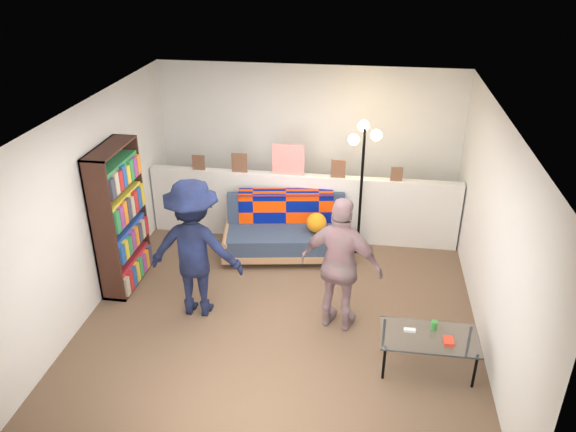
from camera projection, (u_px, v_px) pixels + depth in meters
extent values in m
plane|color=brown|center=(283.00, 308.00, 6.76)|extent=(5.00, 5.00, 0.00)
cube|color=silver|center=(308.00, 145.00, 8.43)|extent=(4.50, 0.10, 2.40)
cube|color=silver|center=(92.00, 207.00, 6.51)|extent=(0.10, 5.00, 2.40)
cube|color=silver|center=(493.00, 234.00, 5.93)|extent=(0.10, 5.00, 2.40)
cube|color=white|center=(282.00, 115.00, 5.68)|extent=(4.50, 5.00, 0.10)
cube|color=silver|center=(302.00, 207.00, 8.13)|extent=(4.45, 0.15, 1.00)
cube|color=brown|center=(199.00, 163.00, 8.03)|extent=(0.18, 0.02, 0.22)
cube|color=brown|center=(239.00, 163.00, 7.94)|extent=(0.22, 0.02, 0.28)
cube|color=white|center=(288.00, 160.00, 7.81)|extent=(0.45, 0.02, 0.45)
cube|color=brown|center=(338.00, 169.00, 7.76)|extent=(0.20, 0.02, 0.26)
cube|color=brown|center=(397.00, 174.00, 7.67)|extent=(0.16, 0.02, 0.20)
cube|color=#A77951|center=(286.00, 247.00, 7.82)|extent=(1.83, 1.04, 0.09)
cube|color=#2D3C52|center=(286.00, 239.00, 7.71)|extent=(1.72, 0.89, 0.22)
cube|color=#2D3C52|center=(286.00, 210.00, 7.89)|extent=(1.65, 0.47, 0.52)
cylinder|color=#A77951|center=(227.00, 233.00, 7.71)|extent=(0.20, 0.78, 0.08)
cylinder|color=#A77951|center=(346.00, 232.00, 7.72)|extent=(0.20, 0.78, 0.08)
cube|color=navy|center=(286.00, 212.00, 7.82)|extent=(1.32, 0.30, 0.47)
cube|color=navy|center=(286.00, 192.00, 7.81)|extent=(1.34, 0.43, 0.03)
sphere|color=orange|center=(316.00, 223.00, 7.60)|extent=(0.27, 0.27, 0.27)
cube|color=black|center=(109.00, 217.00, 6.91)|extent=(0.02, 0.92, 1.84)
cube|color=black|center=(104.00, 235.00, 6.49)|extent=(0.31, 0.02, 1.84)
cube|color=black|center=(134.00, 202.00, 7.28)|extent=(0.31, 0.02, 1.84)
cube|color=black|center=(109.00, 148.00, 6.48)|extent=(0.31, 0.92, 0.02)
cube|color=black|center=(129.00, 279.00, 7.29)|extent=(0.31, 0.92, 0.04)
cube|color=black|center=(124.00, 248.00, 7.08)|extent=(0.31, 0.88, 0.02)
cube|color=black|center=(120.00, 218.00, 6.89)|extent=(0.31, 0.88, 0.02)
cube|color=black|center=(115.00, 186.00, 6.69)|extent=(0.31, 0.88, 0.02)
cube|color=#B6242E|center=(129.00, 267.00, 7.21)|extent=(0.22, 0.86, 0.31)
cube|color=#264CA8|center=(124.00, 237.00, 7.00)|extent=(0.22, 0.86, 0.29)
cube|color=gold|center=(119.00, 206.00, 6.81)|extent=(0.22, 0.86, 0.31)
cube|color=#318748|center=(114.00, 173.00, 6.62)|extent=(0.22, 0.86, 0.29)
cylinder|color=black|center=(384.00, 363.00, 5.61)|extent=(0.03, 0.03, 0.39)
cylinder|color=black|center=(475.00, 372.00, 5.50)|extent=(0.03, 0.03, 0.39)
cylinder|color=black|center=(384.00, 336.00, 6.00)|extent=(0.03, 0.03, 0.39)
cylinder|color=black|center=(468.00, 343.00, 5.88)|extent=(0.03, 0.03, 0.39)
cube|color=silver|center=(429.00, 337.00, 5.66)|extent=(0.98, 0.54, 0.02)
cube|color=silver|center=(410.00, 330.00, 5.71)|extent=(0.12, 0.05, 0.03)
cube|color=#E93E29|center=(449.00, 341.00, 5.55)|extent=(0.10, 0.14, 0.04)
cylinder|color=#398839|center=(434.00, 325.00, 5.73)|extent=(0.07, 0.07, 0.10)
cylinder|color=black|center=(357.00, 248.00, 8.04)|extent=(0.32, 0.32, 0.03)
cylinder|color=black|center=(361.00, 192.00, 7.64)|extent=(0.05, 0.05, 1.79)
sphere|color=#FFC672|center=(354.00, 140.00, 7.34)|extent=(0.15, 0.15, 0.15)
sphere|color=#FFC672|center=(376.00, 135.00, 7.27)|extent=(0.15, 0.15, 0.15)
sphere|color=#FFC672|center=(364.00, 126.00, 7.35)|extent=(0.15, 0.15, 0.15)
imported|color=black|center=(195.00, 249.00, 6.37)|extent=(1.09, 0.63, 1.68)
imported|color=#C57F8D|center=(341.00, 266.00, 6.13)|extent=(1.00, 0.63, 1.59)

